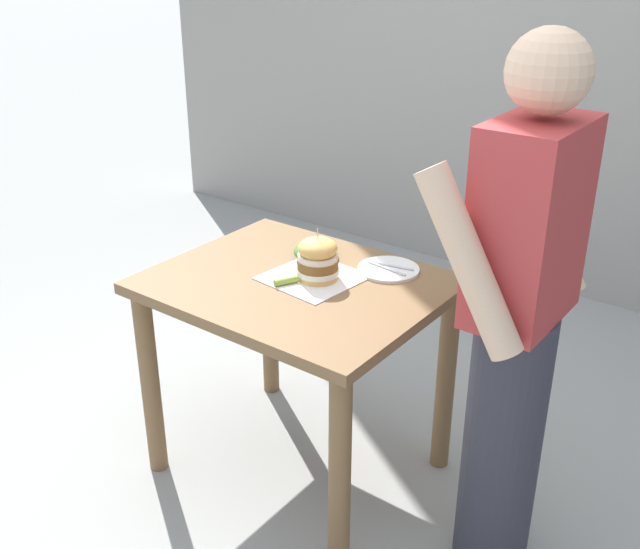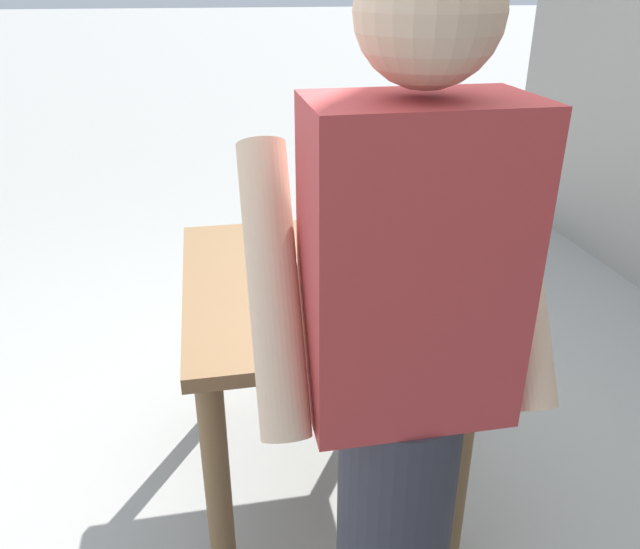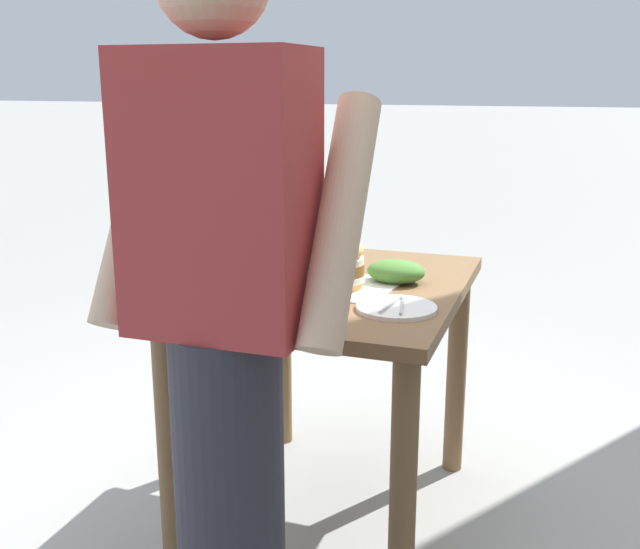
% 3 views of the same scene
% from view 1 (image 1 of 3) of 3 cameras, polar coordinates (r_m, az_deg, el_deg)
% --- Properties ---
extents(ground_plane, '(80.00, 80.00, 0.00)m').
position_cam_1_polar(ground_plane, '(3.02, -1.57, -14.25)').
color(ground_plane, '#9E9E99').
extents(patio_table, '(0.79, 0.98, 0.80)m').
position_cam_1_polar(patio_table, '(2.66, -1.73, -3.34)').
color(patio_table, brown).
rests_on(patio_table, ground).
extents(serving_paper, '(0.33, 0.33, 0.00)m').
position_cam_1_polar(serving_paper, '(2.60, -0.53, -0.22)').
color(serving_paper, white).
rests_on(serving_paper, patio_table).
extents(sandwich, '(0.15, 0.15, 0.19)m').
position_cam_1_polar(sandwich, '(2.56, -0.17, 1.21)').
color(sandwich, '#E5B25B').
rests_on(sandwich, serving_paper).
extents(pickle_spear, '(0.09, 0.06, 0.02)m').
position_cam_1_polar(pickle_spear, '(2.55, -2.60, -0.49)').
color(pickle_spear, '#8EA83D').
rests_on(pickle_spear, serving_paper).
extents(side_plate_with_forks, '(0.22, 0.22, 0.02)m').
position_cam_1_polar(side_plate_with_forks, '(2.67, 5.24, 0.40)').
color(side_plate_with_forks, white).
rests_on(side_plate_with_forks, patio_table).
extents(side_salad, '(0.18, 0.14, 0.07)m').
position_cam_1_polar(side_salad, '(2.75, -0.38, 1.91)').
color(side_salad, '#477F33').
rests_on(side_salad, patio_table).
extents(diner_across_table, '(0.55, 0.35, 1.69)m').
position_cam_1_polar(diner_across_table, '(2.22, 14.72, -3.28)').
color(diner_across_table, '#33333D').
rests_on(diner_across_table, ground).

